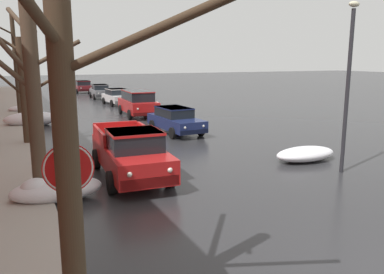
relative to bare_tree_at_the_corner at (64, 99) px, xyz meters
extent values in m
ellipsoid|color=white|center=(0.22, 27.23, -3.26)|extent=(1.98, 1.34, 0.52)
ellipsoid|color=white|center=(0.24, 27.42, -3.25)|extent=(0.66, 0.55, 0.55)
ellipsoid|color=white|center=(9.80, 25.96, -3.24)|extent=(2.37, 1.15, 0.57)
ellipsoid|color=white|center=(9.94, 26.16, -3.15)|extent=(0.90, 0.75, 0.75)
ellipsoid|color=white|center=(9.78, 25.77, -3.20)|extent=(0.78, 0.65, 0.65)
ellipsoid|color=white|center=(0.39, 6.09, -3.19)|extent=(2.57, 1.33, 0.66)
ellipsoid|color=white|center=(-0.18, 6.05, -3.15)|extent=(0.90, 0.75, 0.75)
ellipsoid|color=white|center=(9.95, 6.56, -3.24)|extent=(2.68, 1.31, 0.57)
ellipsoid|color=white|center=(9.43, 6.69, -3.25)|extent=(0.66, 0.55, 0.55)
ellipsoid|color=white|center=(0.49, 20.17, -3.09)|extent=(3.14, 1.38, 0.87)
ellipsoid|color=white|center=(1.32, 20.34, -3.25)|extent=(0.65, 0.55, 0.55)
ellipsoid|color=white|center=(0.03, 20.30, -3.18)|extent=(0.83, 0.69, 0.69)
cylinder|color=#423323|center=(-0.01, 0.01, -0.29)|extent=(0.33, 0.33, 6.46)
cylinder|color=#423323|center=(0.93, -0.58, 0.81)|extent=(2.00, 1.32, 1.03)
cylinder|color=#423323|center=(0.12, 0.86, 1.29)|extent=(0.42, 1.82, 2.01)
cylinder|color=#4C3D2D|center=(-0.01, 6.51, -0.47)|extent=(0.42, 0.42, 6.11)
cylinder|color=#4C3D2D|center=(-0.23, 7.12, 1.57)|extent=(0.59, 1.33, 0.84)
cylinder|color=#4C3D2D|center=(0.13, 7.44, 0.89)|extent=(0.44, 1.96, 1.10)
cylinder|color=#4C3D2D|center=(-0.54, 6.77, 0.16)|extent=(1.21, 0.70, 1.12)
cylinder|color=#4C3D2D|center=(0.61, 6.23, 0.64)|extent=(1.34, 0.68, 0.79)
cylinder|color=#4C3D2D|center=(-0.45, 7.48, 0.62)|extent=(1.06, 2.08, 1.36)
cylinder|color=#423323|center=(-0.01, 14.44, -1.02)|extent=(0.34, 0.34, 5.00)
cylinder|color=#423323|center=(0.20, 15.17, 0.21)|extent=(0.54, 1.56, 1.59)
cylinder|color=#423323|center=(-0.62, 14.82, 1.29)|extent=(1.33, 0.90, 0.98)
cylinder|color=#423323|center=(-0.75, 14.88, -0.44)|extent=(1.59, 1.02, 1.53)
cylinder|color=#423323|center=(0.55, 13.86, -0.79)|extent=(1.27, 1.30, 0.89)
cylinder|color=#382B1E|center=(-0.01, 25.37, 0.00)|extent=(0.29, 0.29, 7.05)
cylinder|color=#382B1E|center=(0.24, 24.48, 1.38)|extent=(0.62, 1.86, 1.05)
cylinder|color=#382B1E|center=(-0.64, 24.94, 2.49)|extent=(1.35, 0.98, 0.72)
cylinder|color=#382B1E|center=(-0.08, 24.52, 1.85)|extent=(0.22, 1.73, 0.72)
cube|color=red|center=(2.97, 7.46, -2.78)|extent=(2.13, 5.22, 0.76)
cube|color=black|center=(2.93, 6.74, -2.08)|extent=(1.71, 1.73, 0.64)
cube|color=red|center=(2.93, 6.74, -1.80)|extent=(1.75, 1.79, 0.08)
cube|color=red|center=(3.89, 8.43, -2.18)|extent=(0.24, 2.46, 0.44)
cube|color=red|center=(2.16, 8.53, -2.18)|extent=(0.24, 2.46, 0.44)
cube|color=red|center=(3.12, 9.96, -2.18)|extent=(1.74, 0.20, 0.44)
cube|color=#B7B7BC|center=(2.82, 4.96, -2.98)|extent=(1.75, 0.22, 0.32)
sphere|color=white|center=(3.41, 4.88, -2.66)|extent=(0.16, 0.16, 0.16)
sphere|color=white|center=(2.22, 4.95, -2.66)|extent=(0.16, 0.16, 0.16)
cylinder|color=black|center=(3.81, 5.87, -3.16)|extent=(0.26, 0.73, 0.72)
cylinder|color=black|center=(1.94, 5.98, -3.16)|extent=(0.26, 0.73, 0.72)
cylinder|color=black|center=(3.99, 8.94, -3.16)|extent=(0.26, 0.73, 0.72)
cylinder|color=black|center=(2.12, 9.05, -3.16)|extent=(0.26, 0.73, 0.72)
cube|color=navy|center=(7.55, 14.28, -2.92)|extent=(1.83, 4.43, 0.60)
cube|color=black|center=(7.54, 14.50, -2.36)|extent=(1.50, 2.33, 0.52)
cube|color=navy|center=(7.54, 14.50, -2.13)|extent=(1.54, 2.38, 0.06)
cube|color=black|center=(7.65, 12.16, -3.10)|extent=(1.60, 0.20, 0.22)
cube|color=black|center=(7.44, 16.41, -3.10)|extent=(1.60, 0.20, 0.22)
cylinder|color=black|center=(8.44, 12.98, -3.22)|extent=(0.21, 0.61, 0.60)
cylinder|color=black|center=(6.78, 12.90, -3.22)|extent=(0.21, 0.61, 0.60)
cylinder|color=black|center=(8.31, 15.67, -3.22)|extent=(0.21, 0.61, 0.60)
cylinder|color=black|center=(6.65, 15.59, -3.22)|extent=(0.21, 0.61, 0.60)
sphere|color=silver|center=(8.18, 12.15, -2.84)|extent=(0.14, 0.14, 0.14)
sphere|color=silver|center=(7.13, 12.10, -2.84)|extent=(0.14, 0.14, 0.14)
cube|color=red|center=(7.64, 21.45, -2.78)|extent=(2.12, 4.81, 0.80)
cube|color=black|center=(7.64, 21.50, -2.04)|extent=(1.79, 3.38, 0.68)
cube|color=red|center=(7.64, 21.50, -1.73)|extent=(1.83, 3.45, 0.06)
cube|color=#520B0B|center=(7.52, 19.14, -3.06)|extent=(1.85, 0.22, 0.22)
cube|color=#520B0B|center=(7.76, 23.76, -3.06)|extent=(1.85, 0.22, 0.22)
cylinder|color=black|center=(8.53, 19.94, -3.18)|extent=(0.21, 0.69, 0.68)
cylinder|color=black|center=(6.61, 20.04, -3.18)|extent=(0.21, 0.69, 0.68)
cylinder|color=black|center=(8.68, 22.86, -3.18)|extent=(0.21, 0.69, 0.68)
cylinder|color=black|center=(6.76, 22.96, -3.18)|extent=(0.21, 0.69, 0.68)
sphere|color=silver|center=(8.13, 19.08, -2.70)|extent=(0.14, 0.14, 0.14)
sphere|color=silver|center=(6.91, 19.15, -2.70)|extent=(0.14, 0.14, 0.14)
cube|color=silver|center=(8.12, 28.97, -2.92)|extent=(2.05, 3.93, 0.60)
cube|color=black|center=(8.10, 29.16, -2.36)|extent=(1.68, 2.09, 0.52)
cube|color=silver|center=(8.10, 29.16, -2.13)|extent=(1.71, 2.13, 0.06)
cube|color=slate|center=(8.25, 27.12, -3.10)|extent=(1.76, 0.24, 0.22)
cube|color=slate|center=(7.98, 30.82, -3.10)|extent=(1.76, 0.24, 0.22)
cylinder|color=black|center=(9.11, 27.85, -3.22)|extent=(0.22, 0.61, 0.60)
cylinder|color=black|center=(7.29, 27.73, -3.22)|extent=(0.22, 0.61, 0.60)
cylinder|color=black|center=(8.94, 30.21, -3.22)|extent=(0.22, 0.61, 0.60)
cylinder|color=black|center=(7.12, 30.08, -3.22)|extent=(0.22, 0.61, 0.60)
sphere|color=silver|center=(8.83, 27.13, -2.84)|extent=(0.14, 0.14, 0.14)
sphere|color=silver|center=(7.67, 27.05, -2.84)|extent=(0.14, 0.14, 0.14)
cube|color=slate|center=(7.99, 35.45, -2.92)|extent=(1.80, 4.14, 0.60)
cube|color=black|center=(8.00, 35.65, -2.36)|extent=(1.49, 2.18, 0.52)
cube|color=slate|center=(8.00, 35.65, -2.13)|extent=(1.53, 2.22, 0.06)
cube|color=#303032|center=(7.91, 33.46, -3.10)|extent=(1.61, 0.18, 0.22)
cube|color=#303032|center=(8.07, 37.43, -3.10)|extent=(1.61, 0.18, 0.22)
cylinder|color=black|center=(8.78, 34.15, -3.22)|extent=(0.20, 0.61, 0.60)
cylinder|color=black|center=(7.10, 34.22, -3.22)|extent=(0.20, 0.61, 0.60)
cylinder|color=black|center=(8.88, 36.68, -3.22)|extent=(0.20, 0.61, 0.60)
cylinder|color=black|center=(7.20, 36.74, -3.22)|extent=(0.20, 0.61, 0.60)
sphere|color=silver|center=(8.44, 33.41, -2.84)|extent=(0.14, 0.14, 0.14)
sphere|color=silver|center=(7.38, 33.45, -2.84)|extent=(0.14, 0.14, 0.14)
cube|color=maroon|center=(7.60, 43.33, -2.92)|extent=(1.80, 3.91, 0.60)
cube|color=black|center=(7.60, 43.52, -2.36)|extent=(1.54, 2.03, 0.52)
cube|color=maroon|center=(7.60, 43.52, -2.13)|extent=(1.58, 2.08, 0.06)
cube|color=black|center=(7.61, 41.43, -3.10)|extent=(1.75, 0.13, 0.22)
cube|color=black|center=(7.59, 45.23, -3.10)|extent=(1.75, 0.13, 0.22)
cylinder|color=black|center=(8.51, 42.13, -3.22)|extent=(0.18, 0.60, 0.60)
cylinder|color=black|center=(6.69, 42.12, -3.22)|extent=(0.18, 0.60, 0.60)
cylinder|color=black|center=(8.50, 44.54, -3.22)|extent=(0.18, 0.60, 0.60)
cylinder|color=black|center=(6.68, 44.53, -3.22)|extent=(0.18, 0.60, 0.60)
sphere|color=silver|center=(8.19, 41.40, -2.84)|extent=(0.14, 0.14, 0.14)
sphere|color=silver|center=(7.03, 41.40, -2.84)|extent=(0.14, 0.14, 0.14)
cylinder|color=#B21E19|center=(1.10, 7.52, -3.25)|extent=(0.22, 0.22, 0.55)
sphere|color=#B21E19|center=(1.10, 7.52, -2.92)|extent=(0.21, 0.21, 0.21)
cylinder|color=#B21E19|center=(0.94, 7.52, -3.22)|extent=(0.10, 0.09, 0.09)
cylinder|color=#B21E19|center=(1.26, 7.52, -3.22)|extent=(0.10, 0.09, 0.09)
cylinder|color=slate|center=(0.07, 0.58, -2.40)|extent=(0.06, 0.06, 2.24)
cylinder|color=red|center=(0.07, 0.58, -1.09)|extent=(0.76, 0.08, 0.76)
torus|color=white|center=(0.07, 0.58, -1.09)|extent=(0.74, 0.09, 0.74)
cylinder|color=#28282D|center=(10.05, 4.76, -0.68)|extent=(0.14, 0.14, 5.68)
ellipsoid|color=beige|center=(10.05, 4.76, 2.30)|extent=(0.44, 0.24, 0.20)
camera|label=1|loc=(-0.65, -5.29, 0.51)|focal=36.55mm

